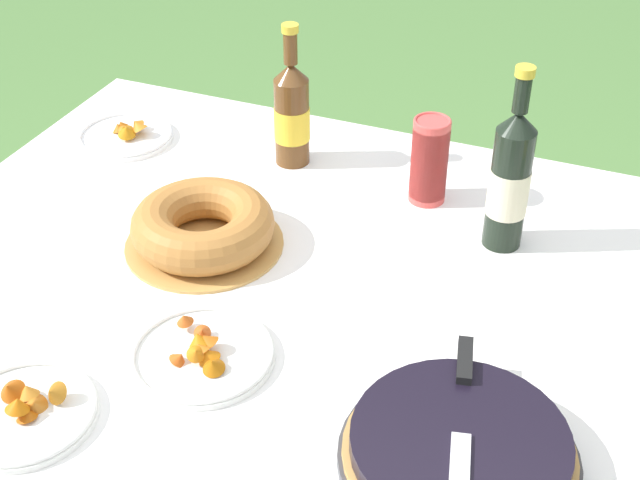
{
  "coord_description": "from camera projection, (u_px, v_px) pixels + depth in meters",
  "views": [
    {
      "loc": [
        0.45,
        -1.1,
        1.66
      ],
      "look_at": [
        -0.02,
        0.07,
        0.76
      ],
      "focal_mm": 50.0,
      "sensor_mm": 36.0,
      "label": 1
    }
  ],
  "objects": [
    {
      "name": "garden_table",
      "position": [
        318.0,
        321.0,
        1.56
      ],
      "size": [
        1.57,
        1.2,
        0.7
      ],
      "color": "#A87A47",
      "rests_on": "ground_plane"
    },
    {
      "name": "tablecloth",
      "position": [
        318.0,
        301.0,
        1.53
      ],
      "size": [
        1.58,
        1.21,
        0.1
      ],
      "color": "white",
      "rests_on": "garden_table"
    },
    {
      "name": "berry_tart",
      "position": [
        459.0,
        451.0,
        1.2
      ],
      "size": [
        0.33,
        0.33,
        0.06
      ],
      "color": "#38383D",
      "rests_on": "tablecloth"
    },
    {
      "name": "serving_knife",
      "position": [
        462.0,
        417.0,
        1.2
      ],
      "size": [
        0.11,
        0.37,
        0.01
      ],
      "rotation": [
        0.0,
        0.0,
        4.94
      ],
      "color": "silver",
      "rests_on": "berry_tart"
    },
    {
      "name": "bundt_cake",
      "position": [
        203.0,
        226.0,
        1.61
      ],
      "size": [
        0.29,
        0.29,
        0.09
      ],
      "color": "tan",
      "rests_on": "tablecloth"
    },
    {
      "name": "cup_stack",
      "position": [
        429.0,
        161.0,
        1.72
      ],
      "size": [
        0.07,
        0.07,
        0.18
      ],
      "color": "#E04C47",
      "rests_on": "tablecloth"
    },
    {
      "name": "cider_bottle_amber",
      "position": [
        292.0,
        113.0,
        1.82
      ],
      "size": [
        0.07,
        0.07,
        0.3
      ],
      "color": "brown",
      "rests_on": "tablecloth"
    },
    {
      "name": "juice_bottle_red",
      "position": [
        510.0,
        180.0,
        1.57
      ],
      "size": [
        0.07,
        0.07,
        0.35
      ],
      "color": "black",
      "rests_on": "tablecloth"
    },
    {
      "name": "snack_plate_near",
      "position": [
        202.0,
        354.0,
        1.38
      ],
      "size": [
        0.23,
        0.23,
        0.05
      ],
      "color": "white",
      "rests_on": "tablecloth"
    },
    {
      "name": "snack_plate_left",
      "position": [
        126.0,
        135.0,
        1.96
      ],
      "size": [
        0.21,
        0.21,
        0.06
      ],
      "color": "white",
      "rests_on": "tablecloth"
    },
    {
      "name": "snack_plate_right",
      "position": [
        25.0,
        411.0,
        1.28
      ],
      "size": [
        0.21,
        0.21,
        0.06
      ],
      "color": "white",
      "rests_on": "tablecloth"
    }
  ]
}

